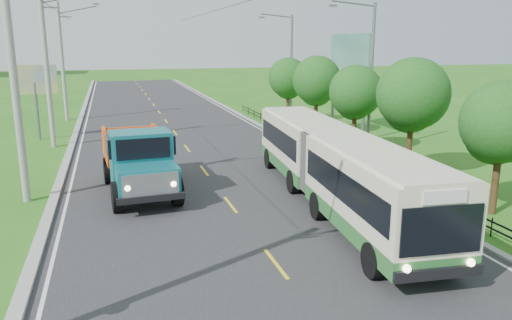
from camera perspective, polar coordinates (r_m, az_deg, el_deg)
name	(u,v)px	position (r m, az deg, el deg)	size (l,w,h in m)	color
ground	(276,264)	(15.75, 2.28, -11.80)	(240.00, 240.00, 0.00)	#246918
road	(183,143)	(34.47, -8.39, 1.98)	(14.00, 120.00, 0.02)	#28282B
curb_left	(71,148)	(34.24, -20.40, 1.32)	(0.40, 120.00, 0.15)	#9E9E99
curb_right	(281,137)	(36.12, 2.91, 2.68)	(0.30, 120.00, 0.10)	#9E9E99
edge_line_left	(80,148)	(34.22, -19.48, 1.29)	(0.12, 120.00, 0.00)	silver
edge_line_right	(275,137)	(35.96, 2.16, 2.60)	(0.12, 120.00, 0.00)	silver
centre_dash	(276,263)	(15.74, 2.28, -11.73)	(0.12, 2.20, 0.00)	yellow
railing_right	(327,149)	(30.92, 8.07, 1.24)	(0.04, 40.00, 0.60)	black
pole_near	(15,82)	(22.85, -25.81, 8.01)	(3.51, 0.32, 10.00)	gray
pole_mid	(47,68)	(34.73, -22.74, 9.65)	(3.51, 0.32, 10.00)	gray
pole_far	(63,62)	(46.67, -21.23, 10.45)	(3.51, 0.32, 10.00)	gray
tree_second	(500,126)	(21.54, 26.13, 3.50)	(3.18, 3.26, 5.30)	#382314
tree_third	(412,98)	(26.17, 17.41, 6.78)	(3.60, 3.62, 6.00)	#382314
tree_fourth	(355,94)	(31.35, 11.28, 7.37)	(3.24, 3.31, 5.40)	#382314
tree_fifth	(317,83)	(36.73, 6.95, 8.77)	(3.48, 3.52, 5.80)	#382314
tree_back	(288,80)	(42.31, 3.70, 9.15)	(3.30, 3.36, 5.50)	#382314
streetlight_mid	(369,73)	(31.50, 12.80, 9.72)	(3.02, 0.20, 9.07)	slate
streetlight_far	(290,64)	(44.25, 3.86, 10.94)	(3.02, 0.20, 9.07)	slate
planter_near	(409,183)	(24.40, 17.11, -2.50)	(0.64, 0.64, 0.67)	silver
planter_mid	(336,149)	(31.17, 9.08, 1.28)	(0.64, 0.64, 0.67)	silver
planter_far	(291,128)	(38.41, 3.98, 3.66)	(0.64, 0.64, 0.67)	silver
billboard_left	(35,84)	(37.92, -23.98, 7.90)	(3.00, 0.20, 5.20)	slate
billboard_right	(349,61)	(37.55, 10.59, 11.02)	(0.24, 6.00, 7.30)	slate
bus	(334,162)	(20.81, 8.89, -0.27)	(3.89, 16.17, 3.09)	#2B6B2E
dump_truck	(138,156)	(23.04, -13.32, 0.42)	(3.22, 7.29, 2.99)	#136672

